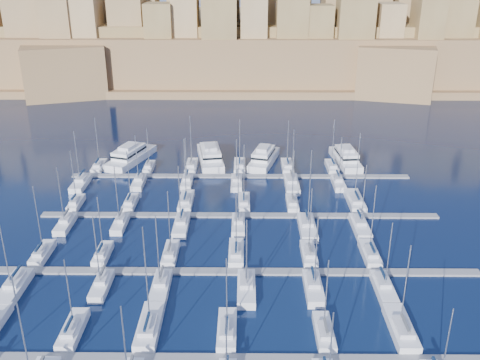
{
  "coord_description": "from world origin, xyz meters",
  "views": [
    {
      "loc": [
        1.04,
        -91.61,
        50.7
      ],
      "look_at": [
        0.17,
        6.0,
        9.99
      ],
      "focal_mm": 40.0,
      "sensor_mm": 36.0,
      "label": 1
    }
  ],
  "objects_px": {
    "sailboat_2": "(149,327)",
    "motor_yacht_d": "(346,158)",
    "motor_yacht_b": "(210,156)",
    "sailboat_4": "(324,332)",
    "motor_yacht_c": "(264,157)",
    "motor_yacht_a": "(130,156)"
  },
  "relations": [
    {
      "from": "motor_yacht_a",
      "to": "motor_yacht_c",
      "type": "distance_m",
      "value": 35.74
    },
    {
      "from": "motor_yacht_c",
      "to": "motor_yacht_a",
      "type": "bearing_deg",
      "value": 178.4
    },
    {
      "from": "motor_yacht_c",
      "to": "sailboat_4",
      "type": "bearing_deg",
      "value": -84.76
    },
    {
      "from": "motor_yacht_a",
      "to": "sailboat_4",
      "type": "bearing_deg",
      "value": -59.43
    },
    {
      "from": "motor_yacht_c",
      "to": "motor_yacht_d",
      "type": "relative_size",
      "value": 1.02
    },
    {
      "from": "motor_yacht_a",
      "to": "motor_yacht_c",
      "type": "bearing_deg",
      "value": -1.6
    },
    {
      "from": "sailboat_2",
      "to": "motor_yacht_d",
      "type": "xyz_separation_m",
      "value": [
        40.75,
        69.39,
        0.95
      ]
    },
    {
      "from": "sailboat_4",
      "to": "sailboat_2",
      "type": "bearing_deg",
      "value": 177.72
    },
    {
      "from": "sailboat_4",
      "to": "motor_yacht_a",
      "type": "height_order",
      "value": "sailboat_4"
    },
    {
      "from": "sailboat_2",
      "to": "sailboat_4",
      "type": "height_order",
      "value": "sailboat_2"
    },
    {
      "from": "motor_yacht_d",
      "to": "motor_yacht_c",
      "type": "bearing_deg",
      "value": 179.95
    },
    {
      "from": "sailboat_2",
      "to": "motor_yacht_d",
      "type": "relative_size",
      "value": 1.0
    },
    {
      "from": "sailboat_4",
      "to": "motor_yacht_a",
      "type": "distance_m",
      "value": 82.96
    },
    {
      "from": "sailboat_4",
      "to": "motor_yacht_b",
      "type": "relative_size",
      "value": 0.65
    },
    {
      "from": "motor_yacht_c",
      "to": "motor_yacht_d",
      "type": "height_order",
      "value": "same"
    },
    {
      "from": "sailboat_2",
      "to": "motor_yacht_c",
      "type": "height_order",
      "value": "sailboat_2"
    },
    {
      "from": "sailboat_2",
      "to": "motor_yacht_c",
      "type": "relative_size",
      "value": 0.98
    },
    {
      "from": "sailboat_2",
      "to": "motor_yacht_a",
      "type": "xyz_separation_m",
      "value": [
        -16.74,
        70.41,
        0.95
      ]
    },
    {
      "from": "sailboat_2",
      "to": "motor_yacht_d",
      "type": "height_order",
      "value": "sailboat_2"
    },
    {
      "from": "motor_yacht_b",
      "to": "sailboat_4",
      "type": "bearing_deg",
      "value": -73.82
    },
    {
      "from": "sailboat_4",
      "to": "motor_yacht_c",
      "type": "bearing_deg",
      "value": 95.24
    },
    {
      "from": "motor_yacht_c",
      "to": "sailboat_2",
      "type": "bearing_deg",
      "value": -105.3
    }
  ]
}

